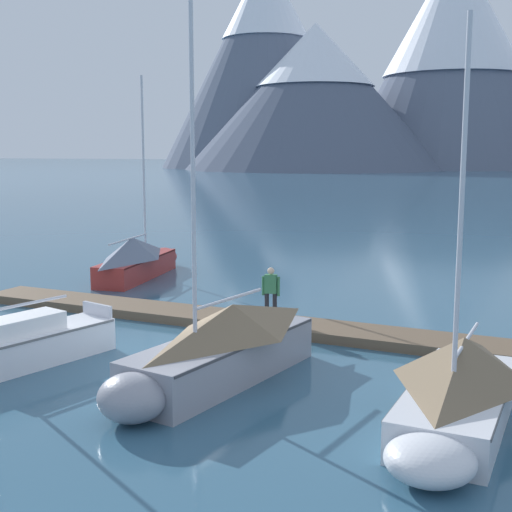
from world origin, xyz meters
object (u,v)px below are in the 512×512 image
(sailboat_second_berth, at_px, (5,350))
(person_on_dock, at_px, (271,290))
(sailboat_nearest_berth, at_px, (138,258))
(sailboat_mid_dock_starboard, at_px, (458,388))
(sailboat_mid_dock_port, at_px, (218,347))

(sailboat_second_berth, relative_size, person_on_dock, 4.09)
(sailboat_nearest_berth, xyz_separation_m, sailboat_second_berth, (3.53, -12.85, -0.34))
(sailboat_second_berth, height_order, person_on_dock, sailboat_second_berth)
(sailboat_nearest_berth, height_order, sailboat_second_berth, sailboat_nearest_berth)
(sailboat_mid_dock_starboard, relative_size, person_on_dock, 4.85)
(sailboat_second_berth, distance_m, person_on_dock, 8.23)
(sailboat_second_berth, relative_size, sailboat_mid_dock_starboard, 0.84)
(sailboat_nearest_berth, relative_size, person_on_dock, 5.30)
(sailboat_second_berth, distance_m, sailboat_mid_dock_port, 5.62)
(sailboat_nearest_berth, bearing_deg, sailboat_mid_dock_port, -52.38)
(sailboat_nearest_berth, bearing_deg, sailboat_second_berth, -74.65)
(sailboat_nearest_berth, relative_size, sailboat_mid_dock_port, 1.01)
(sailboat_nearest_berth, distance_m, person_on_dock, 10.62)
(sailboat_mid_dock_port, bearing_deg, sailboat_second_berth, -168.21)
(sailboat_mid_dock_starboard, height_order, person_on_dock, sailboat_mid_dock_starboard)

